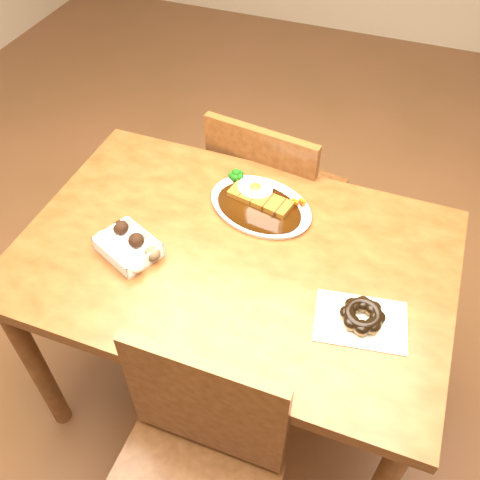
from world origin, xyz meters
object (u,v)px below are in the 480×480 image
(katsu_curry_plate, at_px, (260,203))
(pon_de_ring, at_px, (362,316))
(donut_box, at_px, (128,246))
(chair_far, at_px, (273,198))
(table, at_px, (234,275))

(katsu_curry_plate, xyz_separation_m, pon_de_ring, (0.37, -0.30, 0.01))
(katsu_curry_plate, distance_m, pon_de_ring, 0.48)
(donut_box, bearing_deg, chair_far, 70.49)
(chair_far, relative_size, katsu_curry_plate, 2.36)
(katsu_curry_plate, height_order, pon_de_ring, katsu_curry_plate)
(chair_far, bearing_deg, donut_box, 77.98)
(table, xyz_separation_m, chair_far, (-0.05, 0.54, -0.17))
(chair_far, bearing_deg, table, 102.70)
(table, relative_size, chair_far, 1.38)
(pon_de_ring, bearing_deg, chair_far, 123.78)
(table, bearing_deg, chair_far, 95.22)
(pon_de_ring, bearing_deg, katsu_curry_plate, 140.69)
(katsu_curry_plate, height_order, donut_box, katsu_curry_plate)
(katsu_curry_plate, bearing_deg, chair_far, 99.38)
(chair_far, distance_m, donut_box, 0.73)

